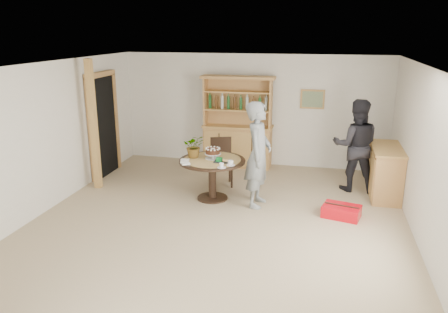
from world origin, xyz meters
The scene contains 17 objects.
ground centered at (0.00, 0.00, 0.00)m, with size 7.00×7.00×0.00m, color tan.
room_shell centered at (0.00, 0.01, 1.74)m, with size 6.04×7.04×2.52m.
doorway centered at (-2.93, 2.00, 1.11)m, with size 0.13×1.10×2.18m.
pine_post centered at (-2.70, 1.20, 1.25)m, with size 0.12×0.12×2.50m, color tan.
hutch centered at (-0.30, 3.24, 0.69)m, with size 1.62×0.54×2.04m.
sideboard centered at (2.74, 2.00, 0.47)m, with size 0.54×1.26×0.94m.
dining_table centered at (-0.35, 1.13, 0.60)m, with size 1.20×1.20×0.76m.
dining_chair centered at (-0.38, 1.96, 0.54)m, with size 0.53×0.53×0.95m.
birthday_cake centered at (-0.35, 1.18, 0.88)m, with size 0.30×0.30×0.20m.
flower_vase centered at (-0.70, 1.18, 0.97)m, with size 0.38×0.33×0.42m, color #3F7233.
gift_tray centered at (-0.14, 1.01, 0.79)m, with size 0.30×0.20×0.08m.
coffee_cup_a centered at (0.05, 0.85, 0.80)m, with size 0.15×0.15×0.09m.
coffee_cup_b centered at (-0.07, 0.68, 0.79)m, with size 0.15×0.15×0.08m.
napkins centered at (-0.76, 0.82, 0.77)m, with size 0.24×0.33×0.03m.
teen_boy centered at (0.50, 1.03, 0.93)m, with size 0.68×0.44×1.85m, color slate.
adult_person centered at (2.19, 2.22, 0.89)m, with size 0.86×0.67×1.78m, color black.
red_suitcase centered at (1.95, 0.82, 0.10)m, with size 0.68×0.53×0.21m.
Camera 1 is at (1.55, -6.16, 3.02)m, focal length 35.00 mm.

